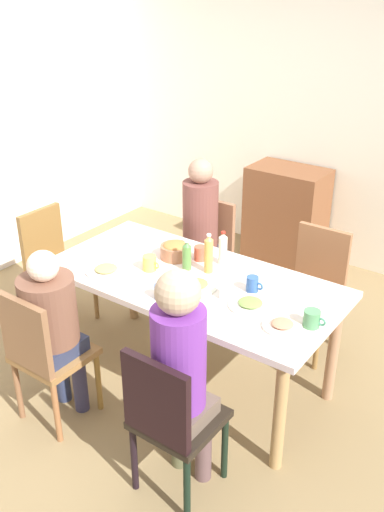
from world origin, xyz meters
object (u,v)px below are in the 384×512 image
plate_3 (282,325)px  cup_3 (253,284)px  person_1 (180,367)px  bottle_0 (223,249)px  chair_1 (170,417)px  bowl_0 (175,250)px  cup_2 (161,292)px  person_2 (52,320)px  cup_5 (150,263)px  bottle_1 (187,256)px  plate_0 (197,285)px  chair_0 (206,250)px  dining_table (192,290)px  cup_4 (227,292)px  cup_1 (312,319)px  chair_3 (53,260)px  chair_4 (314,283)px  chair_2 (43,351)px  person_0 (199,227)px  cup_0 (200,253)px  bottle_2 (209,254)px  plate_1 (106,270)px  plate_2 (250,304)px  side_cabinet (286,215)px

plate_3 → cup_3: (-0.33, 0.24, 0.03)m
person_1 → bottle_0: person_1 is taller
chair_1 → plate_3: chair_1 is taller
bowl_0 → cup_2: 0.54m
person_2 → cup_5: 0.71m
bottle_1 → plate_0: bearing=-39.8°
chair_0 → bottle_0: (0.51, -0.56, 0.37)m
bowl_0 → cup_2: bowl_0 is taller
bowl_0 → plate_3: bearing=-18.8°
dining_table → cup_4: bearing=-15.3°
cup_1 → chair_3: bearing=178.2°
chair_1 → bottle_0: size_ratio=3.98×
chair_4 → cup_5: bearing=-129.3°
chair_2 → bottle_0: (0.51, 1.11, 0.37)m
person_0 → dining_table: bearing=-58.0°
cup_5 → chair_1: bearing=-45.7°
chair_3 → cup_3: chair_3 is taller
cup_0 → bottle_2: 0.19m
bowl_0 → chair_0: bearing=107.4°
cup_3 → cup_4: bearing=-117.0°
plate_3 → cup_2: 0.72m
person_0 → plate_1: size_ratio=4.93×
cup_0 → bottle_0: 0.16m
dining_table → person_2: 0.87m
cup_0 → bottle_2: bearing=-37.4°
chair_1 → cup_3: bearing=94.7°
cup_3 → bottle_0: 0.40m
bottle_1 → person_1: bearing=-55.6°
bowl_0 → bottle_1: size_ratio=0.97×
plate_2 → cup_2: (-0.46, -0.23, 0.03)m
side_cabinet → cup_3: bearing=-68.9°
cup_2 → person_1: bearing=-43.3°
person_1 → person_0: bearing=122.0°
plate_1 → cup_1: cup_1 is taller
person_0 → cup_3: bearing=-38.1°
chair_2 → plate_0: chair_2 is taller
person_0 → bottle_2: 0.81m
person_0 → bottle_1: size_ratio=6.29×
plate_3 → cup_2: bearing=-168.7°
person_0 → person_1: (0.93, -1.48, 0.02)m
cup_0 → bottle_0: size_ratio=0.50×
person_2 → cup_1: bearing=27.4°
chair_4 → cup_0: bearing=-132.9°
dining_table → chair_1: chair_1 is taller
chair_4 → plate_0: chair_4 is taller
chair_3 → cup_0: bearing=10.7°
cup_3 → bottle_1: size_ratio=0.54×
chair_4 → bottle_2: bearing=-121.0°
dining_table → chair_4: (0.46, 0.83, -0.18)m
chair_4 → cup_2: (-0.46, -1.14, 0.31)m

